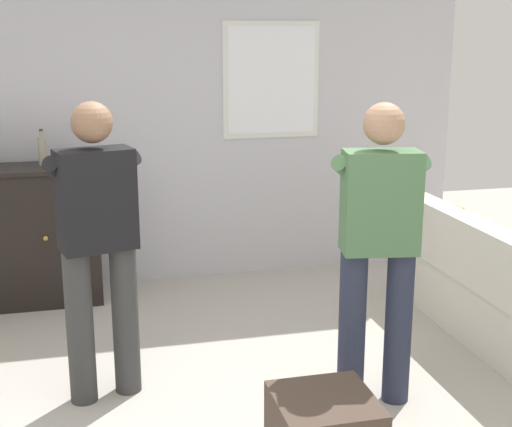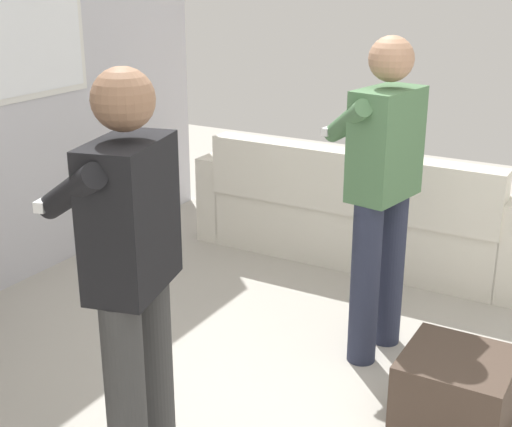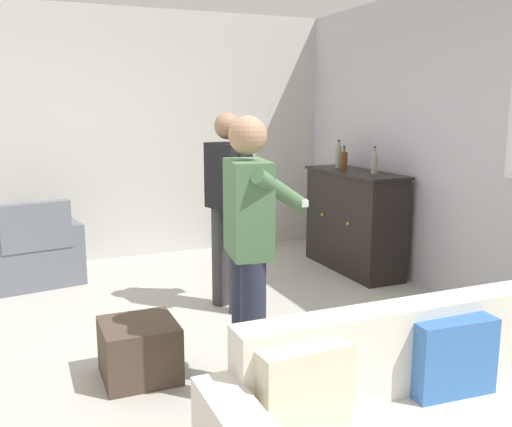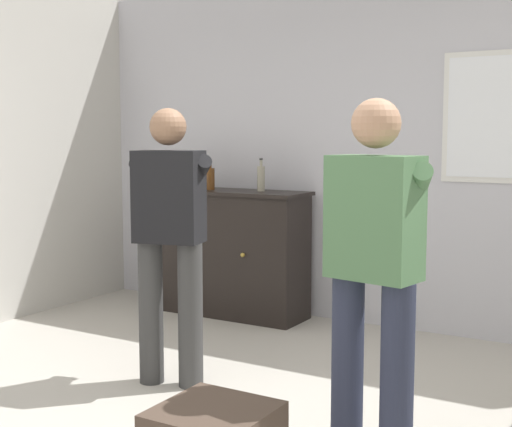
{
  "view_description": "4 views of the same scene",
  "coord_description": "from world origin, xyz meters",
  "views": [
    {
      "loc": [
        -0.56,
        -3.17,
        2.01
      ],
      "look_at": [
        0.34,
        0.54,
        1.05
      ],
      "focal_mm": 50.0,
      "sensor_mm": 36.0,
      "label": 1
    },
    {
      "loc": [
        -2.35,
        -0.91,
        2.0
      ],
      "look_at": [
        0.16,
        0.53,
        0.98
      ],
      "focal_mm": 50.0,
      "sensor_mm": 36.0,
      "label": 2
    },
    {
      "loc": [
        3.92,
        -0.97,
        1.73
      ],
      "look_at": [
        0.19,
        0.61,
        0.96
      ],
      "focal_mm": 40.0,
      "sensor_mm": 36.0,
      "label": 3
    },
    {
      "loc": [
        2.1,
        -2.72,
        1.51
      ],
      "look_at": [
        0.11,
        0.62,
        1.09
      ],
      "focal_mm": 50.0,
      "sensor_mm": 36.0,
      "label": 4
    }
  ],
  "objects": [
    {
      "name": "person_standing_left",
      "position": [
        -0.52,
        0.67,
        0.94
      ],
      "size": [
        0.54,
        0.51,
        1.68
      ],
      "color": "#383838",
      "rests_on": "ground"
    },
    {
      "name": "bottle_wine_green",
      "position": [
        -0.87,
        2.35,
        1.17
      ],
      "size": [
        0.06,
        0.06,
        0.27
      ],
      "color": "gray",
      "rests_on": "sideboard_cabinet"
    },
    {
      "name": "couch",
      "position": [
        2.05,
        0.82,
        0.33
      ],
      "size": [
        0.57,
        2.37,
        0.83
      ],
      "color": "silver",
      "rests_on": "ground"
    },
    {
      "name": "wall_back_with_window",
      "position": [
        0.02,
        2.66,
        1.41
      ],
      "size": [
        5.2,
        0.15,
        2.8
      ],
      "color": "silver",
      "rests_on": "ground"
    },
    {
      "name": "person_standing_right",
      "position": [
        0.95,
        0.25,
        0.94
      ],
      "size": [
        0.55,
        0.5,
        1.68
      ],
      "color": "#282D42",
      "rests_on": "ground"
    },
    {
      "name": "sideboard_cabinet",
      "position": [
        -1.14,
        2.3,
        0.53
      ],
      "size": [
        1.34,
        0.49,
        1.06
      ],
      "color": "black",
      "rests_on": "ground"
    }
  ]
}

